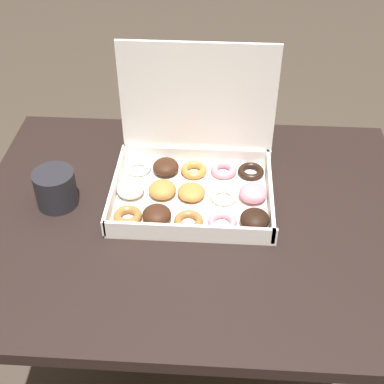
{
  "coord_description": "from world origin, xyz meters",
  "views": [
    {
      "loc": [
        0.05,
        -0.88,
        1.58
      ],
      "look_at": [
        -0.0,
        0.05,
        0.79
      ],
      "focal_mm": 50.0,
      "sensor_mm": 36.0,
      "label": 1
    }
  ],
  "objects": [
    {
      "name": "dining_table",
      "position": [
        0.0,
        0.0,
        0.65
      ],
      "size": [
        0.99,
        0.76,
        0.77
      ],
      "color": "black",
      "rests_on": "ground_plane"
    },
    {
      "name": "donut_box",
      "position": [
        -0.01,
        0.09,
        0.83
      ],
      "size": [
        0.36,
        0.29,
        0.32
      ],
      "color": "silver",
      "rests_on": "dining_table"
    },
    {
      "name": "coffee_mug",
      "position": [
        -0.31,
        0.02,
        0.82
      ],
      "size": [
        0.09,
        0.09,
        0.09
      ],
      "color": "#232328",
      "rests_on": "dining_table"
    }
  ]
}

